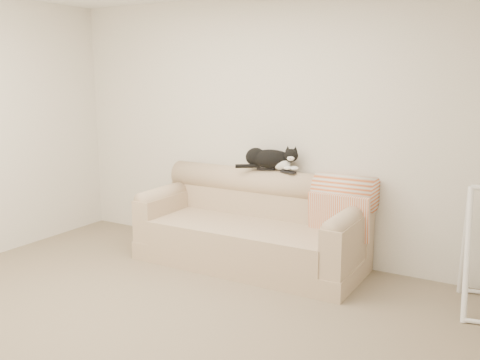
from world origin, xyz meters
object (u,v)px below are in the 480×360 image
(sofa, at_px, (253,228))
(tuxedo_cat, at_px, (270,159))
(remote_b, at_px, (288,172))
(remote_a, at_px, (266,169))

(sofa, bearing_deg, tuxedo_cat, 75.67)
(remote_b, distance_m, tuxedo_cat, 0.24)
(remote_a, bearing_deg, remote_b, -7.42)
(remote_b, height_order, tuxedo_cat, tuxedo_cat)
(sofa, height_order, remote_b, remote_b)
(sofa, relative_size, remote_a, 11.79)
(sofa, distance_m, remote_b, 0.65)
(sofa, distance_m, tuxedo_cat, 0.71)
(remote_b, relative_size, tuxedo_cat, 0.28)
(remote_a, height_order, tuxedo_cat, tuxedo_cat)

